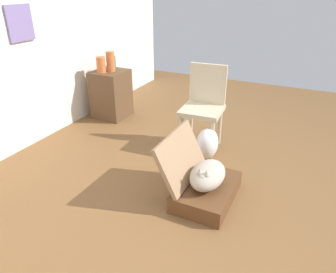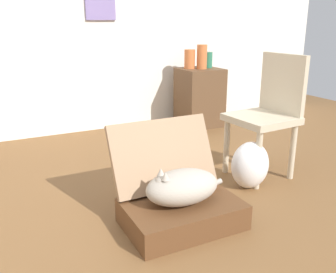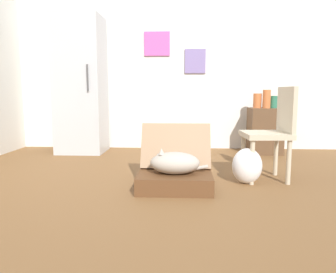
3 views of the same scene
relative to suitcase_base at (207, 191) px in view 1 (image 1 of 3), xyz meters
name	(u,v)px [view 1 (image 1 of 3)]	position (x,y,z in m)	size (l,w,h in m)	color
ground_plane	(204,204)	(-0.08, -0.01, -0.07)	(7.68, 7.68, 0.00)	brown
suitcase_base	(207,191)	(0.00, 0.00, 0.00)	(0.66, 0.45, 0.15)	brown
suitcase_lid	(181,157)	(0.00, 0.25, 0.28)	(0.66, 0.45, 0.04)	#9B7756
cat	(207,175)	(0.00, 0.00, 0.17)	(0.52, 0.28, 0.22)	#B2A899
plastic_bag_white	(207,144)	(0.68, 0.24, 0.10)	(0.28, 0.23, 0.34)	white
side_table	(111,94)	(1.23, 1.84, 0.25)	(0.44, 0.42, 0.65)	brown
vase_tall	(101,65)	(1.12, 1.88, 0.68)	(0.12, 0.12, 0.21)	#CC6B38
vase_short	(112,62)	(1.34, 1.87, 0.66)	(0.11, 0.11, 0.17)	#2D7051
vase_round	(110,61)	(1.23, 1.81, 0.70)	(0.11, 0.11, 0.26)	#CC6B38
chair	(204,104)	(0.95, 0.39, 0.43)	(0.46, 0.46, 0.92)	beige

